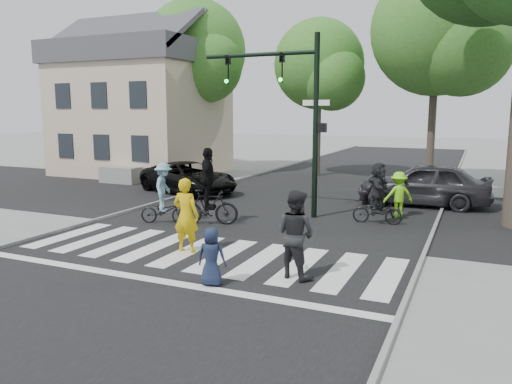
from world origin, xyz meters
TOP-DOWN VIEW (x-y plane):
  - ground at (0.00, 0.00)m, footprint 120.00×120.00m
  - road_stem at (0.00, 5.00)m, footprint 10.00×70.00m
  - road_cross at (0.00, 8.00)m, footprint 70.00×10.00m
  - curb_left at (-5.05, 5.00)m, footprint 0.10×70.00m
  - curb_right at (5.05, 5.00)m, footprint 0.10×70.00m
  - crosswalk at (0.00, 0.66)m, footprint 10.00×3.85m
  - traffic_signal at (0.35, 6.20)m, footprint 4.45×0.29m
  - bg_tree_0 at (-13.74, 16.00)m, footprint 5.46×5.20m
  - bg_tree_1 at (-8.70, 15.48)m, footprint 6.09×5.80m
  - bg_tree_2 at (-1.76, 16.62)m, footprint 5.04×4.80m
  - bg_tree_3 at (4.31, 15.27)m, footprint 6.30×6.00m
  - house at (-11.49, 13.98)m, footprint 8.40×8.10m
  - pedestrian_woman at (-0.50, 0.93)m, footprint 0.71×0.48m
  - pedestrian_child at (1.28, -0.97)m, footprint 0.66×0.50m
  - pedestrian_adult at (2.67, 0.20)m, footprint 1.11×0.98m
  - cyclist_left at (-2.88, 3.41)m, footprint 1.62×1.12m
  - cyclist_mid at (-1.51, 3.83)m, footprint 1.92×1.22m
  - cyclist_right at (3.30, 6.13)m, footprint 1.57×1.46m
  - car_suv at (-5.35, 8.85)m, footprint 5.33×3.86m
  - car_grey at (4.30, 9.92)m, footprint 4.86×2.09m
  - bystander_hivis at (3.75, 7.42)m, footprint 1.15×0.99m
  - bystander_dark at (3.03, 7.54)m, footprint 0.75×0.58m

SIDE VIEW (x-z plane):
  - ground at x=0.00m, z-range 0.00..0.00m
  - road_stem at x=0.00m, z-range 0.00..0.01m
  - road_cross at x=0.00m, z-range 0.00..0.01m
  - crosswalk at x=0.00m, z-range 0.00..0.01m
  - curb_left at x=-5.05m, z-range 0.00..0.10m
  - curb_right at x=5.05m, z-range 0.00..0.10m
  - pedestrian_child at x=1.28m, z-range 0.00..1.22m
  - car_suv at x=-5.35m, z-range 0.00..1.35m
  - bystander_hivis at x=3.75m, z-range 0.00..1.54m
  - car_grey at x=4.30m, z-range 0.00..1.64m
  - cyclist_left at x=-2.88m, z-range -0.13..1.81m
  - cyclist_right at x=3.30m, z-range -0.10..1.84m
  - bystander_dark at x=3.03m, z-range 0.00..1.83m
  - pedestrian_woman at x=-0.50m, z-range 0.00..1.90m
  - pedestrian_adult at x=2.67m, z-range 0.00..1.91m
  - cyclist_mid at x=-1.51m, z-range -0.22..2.21m
  - house at x=-11.49m, z-range -0.61..8.21m
  - traffic_signal at x=0.35m, z-range 0.90..6.90m
  - bg_tree_2 at x=-1.76m, z-range 1.58..9.98m
  - bg_tree_0 at x=-13.74m, z-range 1.66..10.63m
  - bg_tree_1 at x=-8.70m, z-range 1.75..11.55m
  - bg_tree_3 at x=4.31m, z-range 1.84..12.04m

